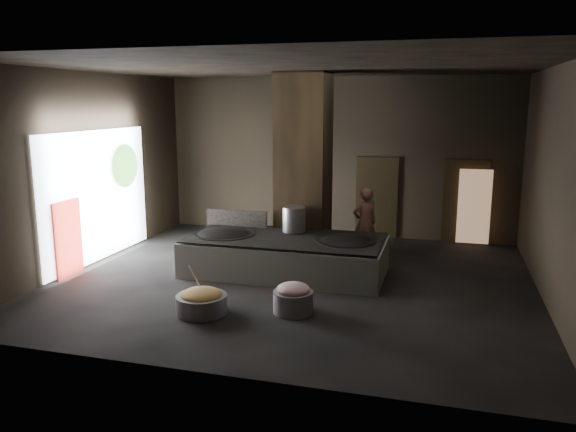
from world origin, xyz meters
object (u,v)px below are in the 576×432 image
(cook, at_px, (365,223))
(meat_basin, at_px, (293,302))
(hearth_platform, at_px, (285,256))
(wok_right, at_px, (345,244))
(stock_pot, at_px, (294,219))
(veg_basin, at_px, (202,304))
(wok_left, at_px, (224,237))

(cook, relative_size, meat_basin, 2.39)
(hearth_platform, height_order, wok_right, wok_right)
(stock_pot, distance_m, veg_basin, 3.58)
(wok_right, bearing_deg, meat_basin, -102.91)
(stock_pot, height_order, cook, cook)
(wok_left, height_order, meat_basin, wok_left)
(wok_left, xyz_separation_m, stock_pot, (1.50, 0.60, 0.38))
(wok_right, height_order, meat_basin, wok_right)
(meat_basin, bearing_deg, cook, 79.68)
(wok_right, bearing_deg, hearth_platform, -177.88)
(hearth_platform, bearing_deg, wok_right, 2.20)
(wok_right, bearing_deg, veg_basin, -127.02)
(wok_right, distance_m, meat_basin, 2.49)
(veg_basin, bearing_deg, wok_left, 103.37)
(veg_basin, height_order, meat_basin, meat_basin)
(hearth_platform, distance_m, wok_left, 1.50)
(wok_left, bearing_deg, stock_pot, 21.80)
(hearth_platform, height_order, stock_pot, stock_pot)
(hearth_platform, xyz_separation_m, wok_right, (1.35, 0.05, 0.36))
(wok_left, relative_size, cook, 0.79)
(stock_pot, relative_size, veg_basin, 0.62)
(wok_left, bearing_deg, veg_basin, -76.63)
(stock_pot, height_order, meat_basin, stock_pot)
(stock_pot, bearing_deg, wok_left, -158.20)
(hearth_platform, height_order, meat_basin, hearth_platform)
(wok_right, relative_size, stock_pot, 2.25)
(stock_pot, bearing_deg, wok_right, -21.04)
(wok_left, distance_m, cook, 3.46)
(veg_basin, distance_m, meat_basin, 1.68)
(wok_right, xyz_separation_m, veg_basin, (-2.15, -2.85, -0.58))
(cook, height_order, meat_basin, cook)
(veg_basin, bearing_deg, cook, 62.53)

